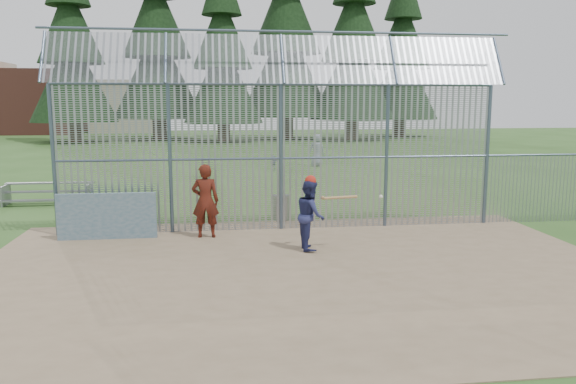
{
  "coord_description": "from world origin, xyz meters",
  "views": [
    {
      "loc": [
        -1.79,
        -11.78,
        3.54
      ],
      "look_at": [
        0.0,
        2.0,
        1.3
      ],
      "focal_mm": 35.0,
      "sensor_mm": 36.0,
      "label": 1
    }
  ],
  "objects": [
    {
      "name": "conifer_row",
      "position": [
        1.93,
        41.51,
        10.83
      ],
      "size": [
        38.48,
        12.26,
        20.2
      ],
      "color": "#332319",
      "rests_on": "ground"
    },
    {
      "name": "bleacher",
      "position": [
        -7.61,
        8.41,
        0.41
      ],
      "size": [
        3.0,
        0.95,
        0.72
      ],
      "color": "gray",
      "rests_on": "ground"
    },
    {
      "name": "dirt_infield",
      "position": [
        0.0,
        -0.5,
        0.01
      ],
      "size": [
        14.0,
        10.0,
        0.02
      ],
      "primitive_type": "cube",
      "color": "#756047",
      "rests_on": "ground"
    },
    {
      "name": "backstop_fence",
      "position": [
        1.81,
        3.43,
        2.36
      ],
      "size": [
        20.09,
        0.81,
        5.3
      ],
      "color": "#47566B",
      "rests_on": "ground"
    },
    {
      "name": "batter",
      "position": [
        0.44,
        1.22,
        0.86
      ],
      "size": [
        0.64,
        0.82,
        1.68
      ],
      "primitive_type": "imported",
      "rotation": [
        0.0,
        0.0,
        1.57
      ],
      "color": "navy",
      "rests_on": "dirt_infield"
    },
    {
      "name": "trash_can",
      "position": [
        0.15,
        4.77,
        0.38
      ],
      "size": [
        0.56,
        0.56,
        0.82
      ],
      "color": "gray",
      "rests_on": "ground"
    },
    {
      "name": "distant_buildings",
      "position": [
        -23.18,
        56.49,
        3.6
      ],
      "size": [
        26.5,
        10.5,
        8.0
      ],
      "color": "brown",
      "rests_on": "ground"
    },
    {
      "name": "onlooker",
      "position": [
        -2.07,
        2.78,
        0.99
      ],
      "size": [
        0.73,
        0.51,
        1.93
      ],
      "primitive_type": "imported",
      "rotation": [
        0.0,
        0.0,
        3.08
      ],
      "color": "maroon",
      "rests_on": "dirt_infield"
    },
    {
      "name": "batting_gear",
      "position": [
        0.6,
        1.19,
        1.6
      ],
      "size": [
        1.9,
        0.39,
        0.59
      ],
      "color": "#AE2217",
      "rests_on": "ground"
    },
    {
      "name": "dugout_wall",
      "position": [
        -4.6,
        2.9,
        0.62
      ],
      "size": [
        2.5,
        0.12,
        1.2
      ],
      "primitive_type": "cube",
      "color": "#38566B",
      "rests_on": "dirt_infield"
    },
    {
      "name": "bg_kid_standing",
      "position": [
        3.78,
        18.76,
        0.9
      ],
      "size": [
        0.93,
        0.66,
        1.79
      ],
      "primitive_type": "imported",
      "rotation": [
        0.0,
        0.0,
        3.24
      ],
      "color": "slate",
      "rests_on": "ground"
    },
    {
      "name": "ground",
      "position": [
        0.0,
        0.0,
        0.0
      ],
      "size": [
        120.0,
        120.0,
        0.0
      ],
      "primitive_type": "plane",
      "color": "#2D511E",
      "rests_on": "ground"
    },
    {
      "name": "bg_kid_seated",
      "position": [
        1.22,
        17.11,
        0.39
      ],
      "size": [
        0.49,
        0.38,
        0.77
      ],
      "primitive_type": "imported",
      "rotation": [
        0.0,
        0.0,
        2.65
      ],
      "color": "slate",
      "rests_on": "ground"
    }
  ]
}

